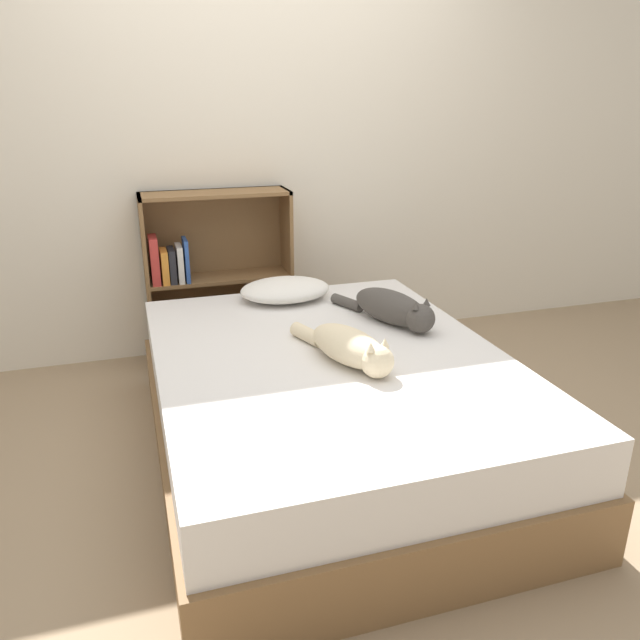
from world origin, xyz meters
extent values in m
plane|color=#997F60|center=(0.00, 0.00, 0.00)|extent=(8.00, 8.00, 0.00)
cube|color=silver|center=(0.00, 1.40, 1.25)|extent=(8.00, 0.06, 2.50)
cube|color=brown|center=(0.00, 0.00, 0.13)|extent=(1.44, 1.90, 0.26)
cube|color=silver|center=(0.00, 0.00, 0.37)|extent=(1.40, 1.85, 0.22)
ellipsoid|color=white|center=(0.00, 0.75, 0.53)|extent=(0.47, 0.35, 0.11)
ellipsoid|color=beige|center=(0.04, -0.10, 0.55)|extent=(0.30, 0.44, 0.14)
sphere|color=beige|center=(0.10, -0.26, 0.54)|extent=(0.13, 0.13, 0.13)
cone|color=beige|center=(0.13, -0.25, 0.61)|extent=(0.04, 0.04, 0.03)
cone|color=beige|center=(0.07, -0.27, 0.61)|extent=(0.04, 0.04, 0.03)
cylinder|color=beige|center=(-0.05, 0.16, 0.51)|extent=(0.12, 0.19, 0.06)
ellipsoid|color=#47423D|center=(0.38, 0.27, 0.56)|extent=(0.30, 0.45, 0.16)
sphere|color=#47423D|center=(0.46, 0.10, 0.55)|extent=(0.13, 0.13, 0.13)
cone|color=#47423D|center=(0.49, 0.12, 0.62)|extent=(0.04, 0.04, 0.03)
cone|color=#47423D|center=(0.42, 0.09, 0.62)|extent=(0.04, 0.04, 0.03)
cylinder|color=#47423D|center=(0.27, 0.53, 0.50)|extent=(0.12, 0.20, 0.05)
cube|color=brown|center=(-0.67, 1.23, 0.49)|extent=(0.02, 0.26, 0.98)
cube|color=brown|center=(0.13, 1.23, 0.49)|extent=(0.02, 0.26, 0.98)
cube|color=brown|center=(-0.27, 1.23, 0.01)|extent=(0.83, 0.26, 0.02)
cube|color=brown|center=(-0.27, 1.23, 0.97)|extent=(0.83, 0.26, 0.02)
cube|color=brown|center=(-0.27, 1.23, 0.49)|extent=(0.79, 0.26, 0.02)
cube|color=brown|center=(-0.27, 1.35, 0.49)|extent=(0.83, 0.02, 0.98)
cube|color=#B7332D|center=(-0.63, 1.19, 0.63)|extent=(0.04, 0.16, 0.26)
cube|color=orange|center=(-0.58, 1.19, 0.59)|extent=(0.04, 0.16, 0.18)
cube|color=#232328|center=(-0.53, 1.19, 0.59)|extent=(0.03, 0.16, 0.19)
cube|color=beige|center=(-0.49, 1.19, 0.60)|extent=(0.03, 0.16, 0.20)
cube|color=#2D519E|center=(-0.46, 1.19, 0.62)|extent=(0.02, 0.16, 0.24)
camera|label=1|loc=(-0.75, -2.25, 1.51)|focal=35.00mm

